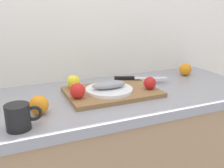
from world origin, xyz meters
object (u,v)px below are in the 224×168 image
white_plate (109,90)px  orange_0 (185,69)px  lemon_0 (73,82)px  coffee_mug_0 (19,117)px  fish_fillet (109,85)px  cutting_board (112,92)px  chef_knife (134,78)px

white_plate → orange_0: 0.59m
lemon_0 → coffee_mug_0: coffee_mug_0 is taller
white_plate → fish_fillet: bearing=90.0°
cutting_board → white_plate: white_plate is taller
lemon_0 → orange_0: size_ratio=0.86×
lemon_0 → white_plate: bearing=-39.9°
chef_knife → lemon_0: lemon_0 is taller
chef_knife → coffee_mug_0: 0.70m
white_plate → orange_0: (0.57, 0.15, 0.01)m
white_plate → chef_knife: 0.24m
white_plate → coffee_mug_0: bearing=-154.7°
fish_fillet → coffee_mug_0: size_ratio=1.36×
coffee_mug_0 → cutting_board: bearing=25.6°
cutting_board → fish_fillet: bearing=-148.2°
chef_knife → orange_0: 0.37m
chef_knife → lemon_0: size_ratio=4.33×
coffee_mug_0 → orange_0: bearing=19.3°
cutting_board → white_plate: size_ratio=1.94×
fish_fillet → chef_knife: fish_fillet is taller
orange_0 → coffee_mug_0: bearing=-160.7°
lemon_0 → chef_knife: bearing=1.7°
cutting_board → chef_knife: chef_knife is taller
chef_knife → white_plate: bearing=-125.6°
cutting_board → fish_fillet: 0.05m
fish_fillet → lemon_0: (-0.14, 0.12, -0.00)m
white_plate → orange_0: bearing=14.7°
fish_fillet → chef_knife: bearing=32.3°
fish_fillet → orange_0: orange_0 is taller
cutting_board → orange_0: size_ratio=5.77×
cutting_board → white_plate: (-0.02, -0.01, 0.02)m
fish_fillet → lemon_0: lemon_0 is taller
cutting_board → white_plate: 0.03m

